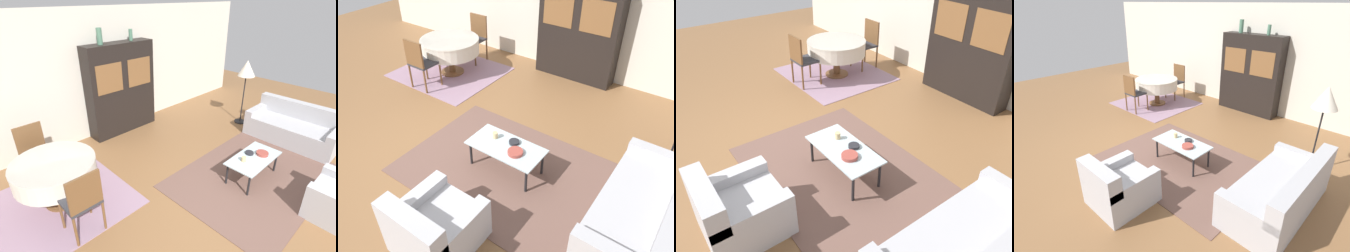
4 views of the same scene
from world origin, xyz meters
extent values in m
plane|color=brown|center=(0.00, 0.00, 0.00)|extent=(14.00, 14.00, 0.00)
cube|color=beige|center=(0.00, 3.63, 1.35)|extent=(10.00, 0.06, 2.70)
cube|color=brown|center=(1.20, 0.26, 0.01)|extent=(2.91, 2.06, 0.01)
cube|color=gray|center=(-1.55, 2.01, 0.01)|extent=(2.06, 1.89, 0.01)
cube|color=#B2B2B7|center=(2.95, 0.36, 0.22)|extent=(0.88, 1.84, 0.44)
cube|color=#B2B2B7|center=(2.95, 1.20, 0.50)|extent=(0.88, 0.16, 0.12)
cube|color=#B2B2B7|center=(1.24, -1.09, 0.21)|extent=(0.80, 0.85, 0.43)
cube|color=#B2B2B7|center=(1.24, -1.41, 0.60)|extent=(0.80, 0.20, 0.34)
cube|color=#B2B2B7|center=(0.92, -1.09, 0.49)|extent=(0.16, 0.85, 0.12)
cube|color=#B2B2B7|center=(1.56, -1.09, 0.49)|extent=(0.16, 0.85, 0.12)
cylinder|color=black|center=(0.69, 0.08, 0.20)|extent=(0.04, 0.04, 0.38)
cylinder|color=black|center=(1.61, 0.08, 0.20)|extent=(0.04, 0.04, 0.38)
cylinder|color=black|center=(0.69, 0.49, 0.20)|extent=(0.04, 0.04, 0.38)
cylinder|color=black|center=(1.61, 0.49, 0.20)|extent=(0.04, 0.04, 0.38)
cube|color=silver|center=(1.15, 0.29, 0.40)|extent=(1.04, 0.53, 0.02)
cube|color=black|center=(0.67, 3.39, 1.00)|extent=(1.60, 0.39, 2.01)
cube|color=brown|center=(0.29, 3.19, 1.35)|extent=(0.61, 0.01, 0.60)
cube|color=brown|center=(1.06, 3.19, 1.35)|extent=(0.61, 0.01, 0.60)
cylinder|color=brown|center=(-1.50, 2.03, 0.03)|extent=(0.48, 0.48, 0.03)
cylinder|color=brown|center=(-1.50, 2.03, 0.23)|extent=(0.14, 0.14, 0.44)
cylinder|color=silver|center=(-1.50, 2.03, 0.60)|extent=(1.18, 1.18, 0.30)
cylinder|color=silver|center=(-1.50, 2.03, 0.73)|extent=(1.19, 1.19, 0.03)
cylinder|color=brown|center=(-1.70, 1.50, 0.25)|extent=(0.04, 0.04, 0.47)
cylinder|color=brown|center=(-1.30, 1.50, 0.25)|extent=(0.04, 0.04, 0.47)
cylinder|color=brown|center=(-1.70, 1.10, 0.25)|extent=(0.04, 0.04, 0.47)
cylinder|color=brown|center=(-1.30, 1.10, 0.25)|extent=(0.04, 0.04, 0.47)
cube|color=#333338|center=(-1.50, 1.30, 0.50)|extent=(0.44, 0.44, 0.04)
cube|color=brown|center=(-1.50, 1.10, 0.76)|extent=(0.44, 0.04, 0.48)
cylinder|color=brown|center=(-1.30, 2.56, 0.25)|extent=(0.04, 0.04, 0.47)
cylinder|color=brown|center=(-1.70, 2.56, 0.25)|extent=(0.04, 0.04, 0.47)
cylinder|color=brown|center=(-1.30, 2.96, 0.25)|extent=(0.04, 0.04, 0.47)
cylinder|color=brown|center=(-1.70, 2.96, 0.25)|extent=(0.04, 0.04, 0.47)
cube|color=#333338|center=(-1.50, 2.76, 0.50)|extent=(0.44, 0.44, 0.04)
cube|color=brown|center=(-1.50, 2.96, 0.76)|extent=(0.44, 0.04, 0.48)
cylinder|color=black|center=(2.98, 1.64, 0.01)|extent=(0.28, 0.28, 0.02)
cylinder|color=tan|center=(0.93, 0.35, 0.46)|extent=(0.07, 0.07, 0.09)
cylinder|color=#9E4238|center=(1.34, 0.24, 0.44)|extent=(0.20, 0.20, 0.05)
cylinder|color=#232328|center=(1.21, 0.40, 0.43)|extent=(0.14, 0.14, 0.04)
camera|label=1|loc=(-2.49, -1.36, 2.90)|focal=28.00mm
camera|label=2|loc=(3.12, -2.46, 3.23)|focal=35.00mm
camera|label=3|loc=(3.81, -1.65, 2.89)|focal=35.00mm
camera|label=4|loc=(4.01, -2.72, 2.74)|focal=28.00mm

